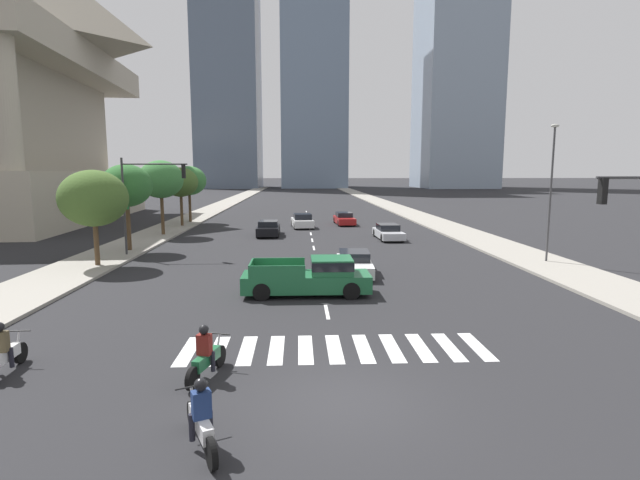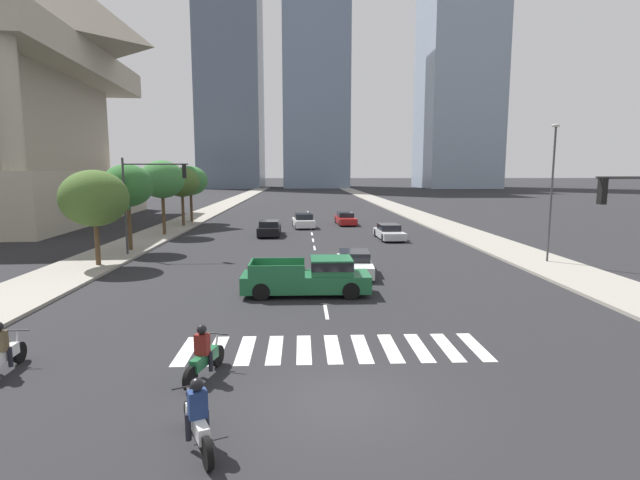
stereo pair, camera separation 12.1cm
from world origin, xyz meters
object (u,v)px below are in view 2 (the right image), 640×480
at_px(motorcycle_lead, 204,357).
at_px(street_tree_third, 162,179).
at_px(street_tree_fifth, 190,181).
at_px(street_tree_fourth, 182,182).
at_px(sedan_red_3, 345,219).
at_px(street_lamp_east, 552,183).
at_px(pickup_truck, 312,277).
at_px(traffic_signal_far, 147,189).
at_px(sedan_white_4, 303,221).
at_px(street_tree_second, 127,186).
at_px(street_tree_nearest, 94,198).
at_px(sedan_silver_2, 389,232).
at_px(motorcycle_third, 197,420).
at_px(motorcycle_trailing, 3,353).
at_px(sedan_black_0, 269,229).
at_px(sedan_white_1, 354,264).

relative_size(motorcycle_lead, street_tree_third, 0.34).
bearing_deg(street_tree_fifth, street_tree_fourth, -90.00).
bearing_deg(street_tree_third, motorcycle_lead, -72.66).
xyz_separation_m(sedan_red_3, street_tree_fourth, (-16.32, -1.58, 3.83)).
xyz_separation_m(street_lamp_east, street_tree_fourth, (-26.38, 20.42, -0.36)).
height_order(pickup_truck, traffic_signal_far, traffic_signal_far).
bearing_deg(sedan_white_4, street_tree_third, 109.98).
distance_m(street_lamp_east, street_tree_second, 26.92).
bearing_deg(street_tree_second, pickup_truck, -44.93).
xyz_separation_m(sedan_white_4, street_tree_nearest, (-11.93, -19.36, 3.33)).
height_order(motorcycle_lead, pickup_truck, pickup_truck).
bearing_deg(sedan_silver_2, motorcycle_third, -18.95).
xyz_separation_m(motorcycle_third, street_tree_fifth, (-9.59, 42.92, 3.91)).
height_order(motorcycle_trailing, street_tree_third, street_tree_third).
bearing_deg(motorcycle_third, sedan_black_0, -23.18).
bearing_deg(street_tree_fourth, motorcycle_lead, -75.80).
bearing_deg(street_tree_nearest, sedan_white_4, 58.37).
relative_size(sedan_black_0, sedan_white_4, 1.05).
xyz_separation_m(sedan_white_4, street_tree_fifth, (-11.93, 4.79, 3.86)).
bearing_deg(pickup_truck, sedan_red_3, 81.72).
xyz_separation_m(street_tree_third, street_tree_fifth, (0.00, 10.52, -0.31)).
distance_m(motorcycle_third, street_tree_fifth, 44.15).
height_order(street_tree_third, street_tree_fourth, street_tree_third).
bearing_deg(sedan_black_0, traffic_signal_far, 144.52).
relative_size(sedan_white_4, street_tree_second, 0.76).
bearing_deg(sedan_red_3, sedan_silver_2, 9.81).
relative_size(motorcycle_trailing, pickup_truck, 0.38).
height_order(motorcycle_trailing, sedan_white_1, motorcycle_trailing).
distance_m(sedan_white_4, street_tree_second, 18.81).
xyz_separation_m(traffic_signal_far, street_tree_third, (-1.88, 10.06, 0.44)).
distance_m(motorcycle_trailing, sedan_black_0, 29.03).
bearing_deg(sedan_black_0, street_tree_fourth, 52.36).
relative_size(motorcycle_third, sedan_red_3, 0.43).
distance_m(motorcycle_lead, traffic_signal_far, 20.67).
distance_m(motorcycle_lead, sedan_white_1, 14.10).
height_order(sedan_black_0, street_tree_third, street_tree_third).
bearing_deg(motorcycle_trailing, street_tree_second, 8.08).
relative_size(motorcycle_third, sedan_black_0, 0.44).
distance_m(pickup_truck, street_tree_fourth, 30.04).
relative_size(motorcycle_trailing, sedan_red_3, 0.46).
relative_size(motorcycle_trailing, sedan_silver_2, 0.46).
relative_size(sedan_white_4, street_tree_nearest, 0.81).
xyz_separation_m(sedan_black_0, sedan_white_1, (5.57, -15.99, -0.04)).
relative_size(pickup_truck, sedan_white_1, 1.22).
distance_m(pickup_truck, sedan_white_4, 26.15).
xyz_separation_m(sedan_red_3, street_tree_nearest, (-16.32, -22.02, 3.38)).
distance_m(sedan_white_1, street_lamp_east, 12.81).
height_order(traffic_signal_far, street_tree_fifth, traffic_signal_far).
height_order(motorcycle_third, sedan_white_4, motorcycle_third).
height_order(motorcycle_lead, street_tree_second, street_tree_second).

